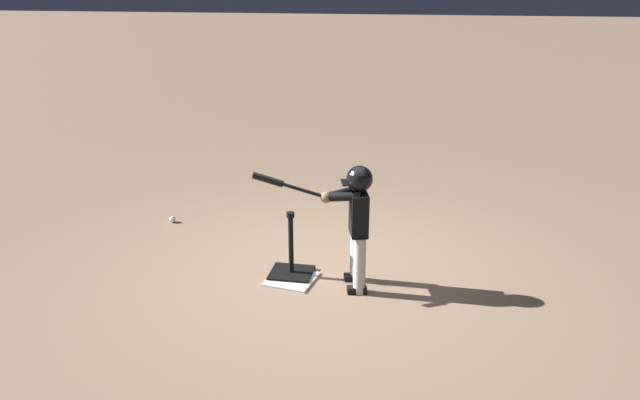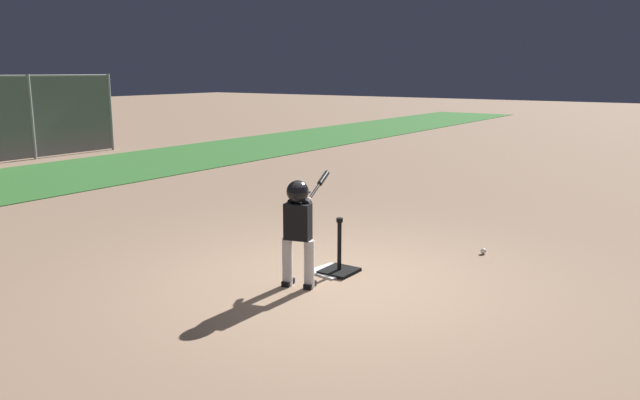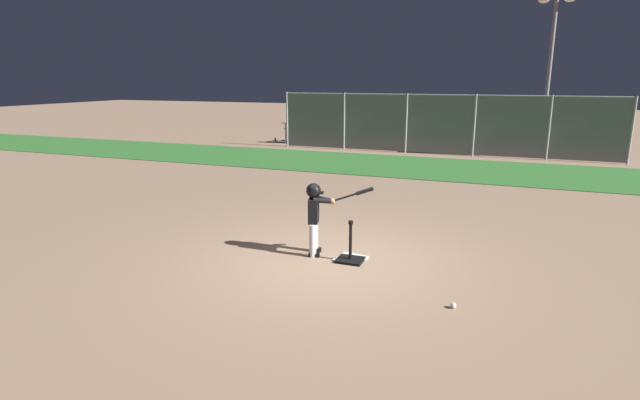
{
  "view_description": "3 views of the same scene",
  "coord_description": "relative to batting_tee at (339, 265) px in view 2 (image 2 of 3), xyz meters",
  "views": [
    {
      "loc": [
        -0.96,
        5.49,
        2.76
      ],
      "look_at": [
        -0.01,
        0.29,
        0.86
      ],
      "focal_mm": 35.0,
      "sensor_mm": 36.0,
      "label": 1
    },
    {
      "loc": [
        -5.57,
        -3.66,
        2.33
      ],
      "look_at": [
        0.1,
        0.26,
        0.89
      ],
      "focal_mm": 35.0,
      "sensor_mm": 36.0,
      "label": 2
    },
    {
      "loc": [
        2.5,
        -6.97,
        2.82
      ],
      "look_at": [
        -0.31,
        0.41,
        0.88
      ],
      "focal_mm": 28.0,
      "sensor_mm": 36.0,
      "label": 3
    }
  ],
  "objects": [
    {
      "name": "baseball",
      "position": [
        1.71,
        -1.12,
        -0.06
      ],
      "size": [
        0.07,
        0.07,
        0.07
      ],
      "primitive_type": "sphere",
      "color": "white",
      "rests_on": "ground_plane"
    },
    {
      "name": "batter_child",
      "position": [
        -0.63,
        0.12,
        0.66
      ],
      "size": [
        1.05,
        0.46,
        1.19
      ],
      "color": "silver",
      "rests_on": "ground_plane"
    },
    {
      "name": "home_plate",
      "position": [
        -0.02,
        0.09,
        -0.09
      ],
      "size": [
        0.51,
        0.51,
        0.02
      ],
      "primitive_type": "cube",
      "rotation": [
        0.0,
        0.0,
        -0.17
      ],
      "color": "white",
      "rests_on": "ground_plane"
    },
    {
      "name": "batting_tee",
      "position": [
        0.0,
        0.0,
        0.0
      ],
      "size": [
        0.41,
        0.37,
        0.66
      ],
      "color": "black",
      "rests_on": "ground_plane"
    },
    {
      "name": "ground_plane",
      "position": [
        -0.3,
        -0.12,
        -0.1
      ],
      "size": [
        90.0,
        90.0,
        0.0
      ],
      "primitive_type": "plane",
      "color": "#93755B"
    }
  ]
}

